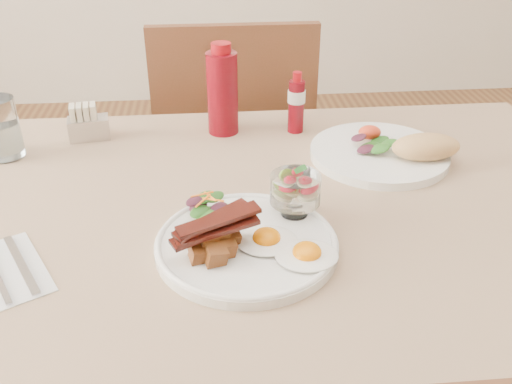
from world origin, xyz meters
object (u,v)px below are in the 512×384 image
object	(u,v)px
table	(253,253)
hot_sauce_bottle	(296,103)
chair_far	(234,155)
sugar_caddy	(87,125)
second_plate	(390,151)
fruit_cup	(295,189)
ketchup_bottle	(222,92)
water_glass	(2,132)
main_plate	(247,245)

from	to	relation	value
table	hot_sauce_bottle	world-z (taller)	hot_sauce_bottle
chair_far	sugar_caddy	xyz separation A→B (m)	(-0.32, -0.34, 0.26)
second_plate	hot_sauce_bottle	distance (m)	0.23
chair_far	sugar_caddy	world-z (taller)	chair_far
fruit_cup	second_plate	size ratio (longest dim) A/B	0.29
ketchup_bottle	chair_far	bearing A→B (deg)	83.77
fruit_cup	chair_far	bearing A→B (deg)	95.23
sugar_caddy	water_glass	size ratio (longest dim) A/B	0.74
chair_far	second_plate	size ratio (longest dim) A/B	3.28
table	water_glass	world-z (taller)	water_glass
chair_far	sugar_caddy	bearing A→B (deg)	-133.45
ketchup_bottle	table	bearing A→B (deg)	-83.73
ketchup_bottle	sugar_caddy	bearing A→B (deg)	-178.10
fruit_cup	water_glass	world-z (taller)	water_glass
chair_far	table	bearing A→B (deg)	-90.00
chair_far	ketchup_bottle	xyz separation A→B (m)	(-0.04, -0.33, 0.32)
second_plate	water_glass	xyz separation A→B (m)	(-0.76, 0.08, 0.04)
fruit_cup	table	bearing A→B (deg)	148.46
main_plate	hot_sauce_bottle	bearing A→B (deg)	71.85
table	sugar_caddy	bearing A→B (deg)	135.29
fruit_cup	ketchup_bottle	world-z (taller)	ketchup_bottle
second_plate	ketchup_bottle	distance (m)	0.37
table	chair_far	world-z (taller)	chair_far
fruit_cup	water_glass	bearing A→B (deg)	151.79
chair_far	ketchup_bottle	bearing A→B (deg)	-96.23
hot_sauce_bottle	water_glass	world-z (taller)	hot_sauce_bottle
chair_far	sugar_caddy	distance (m)	0.54
main_plate	second_plate	xyz separation A→B (m)	(0.31, 0.28, 0.01)
chair_far	main_plate	bearing A→B (deg)	-91.45
hot_sauce_bottle	sugar_caddy	xyz separation A→B (m)	(-0.45, 0.00, -0.03)
ketchup_bottle	water_glass	bearing A→B (deg)	-169.58
water_glass	second_plate	bearing A→B (deg)	-6.14
ketchup_bottle	water_glass	size ratio (longest dim) A/B	1.60
table	water_glass	size ratio (longest dim) A/B	10.90
chair_far	water_glass	distance (m)	0.69
chair_far	ketchup_bottle	size ratio (longest dim) A/B	4.75
table	sugar_caddy	size ratio (longest dim) A/B	14.82
hot_sauce_bottle	main_plate	bearing A→B (deg)	-108.15
main_plate	sugar_caddy	world-z (taller)	sugar_caddy
fruit_cup	second_plate	world-z (taller)	fruit_cup
fruit_cup	ketchup_bottle	xyz separation A→B (m)	(-0.10, 0.37, 0.03)
chair_far	ketchup_bottle	world-z (taller)	ketchup_bottle
ketchup_bottle	hot_sauce_bottle	distance (m)	0.16
table	hot_sauce_bottle	bearing A→B (deg)	69.25
table	chair_far	xyz separation A→B (m)	(0.00, 0.66, -0.14)
main_plate	sugar_caddy	distance (m)	0.53
second_plate	hot_sauce_bottle	size ratio (longest dim) A/B	2.11
chair_far	hot_sauce_bottle	size ratio (longest dim) A/B	6.94
main_plate	ketchup_bottle	world-z (taller)	ketchup_bottle
table	hot_sauce_bottle	distance (m)	0.37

